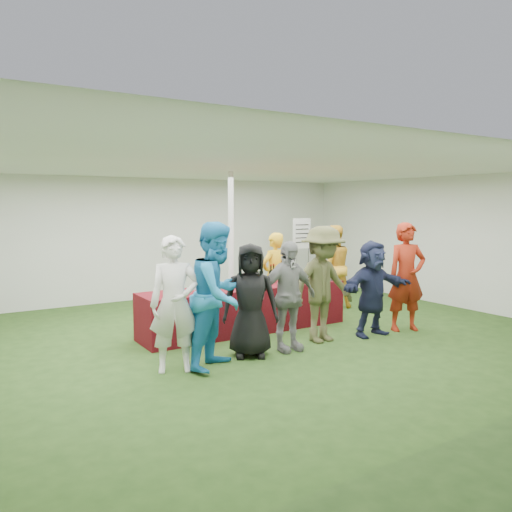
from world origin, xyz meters
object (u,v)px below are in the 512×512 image
staff_pourer (274,275)px  customer_1 (218,295)px  customer_3 (288,296)px  customer_5 (372,288)px  customer_2 (250,300)px  wine_list_sign (302,239)px  customer_0 (175,304)px  serving_table (246,309)px  dump_bucket (330,275)px  customer_6 (407,277)px  staff_back (333,267)px  customer_4 (323,284)px

staff_pourer → customer_1: bearing=31.5°
customer_3 → customer_5: (1.64, -0.05, -0.03)m
customer_2 → wine_list_sign: bearing=72.3°
customer_0 → customer_2: bearing=22.2°
customer_2 → customer_0: bearing=-150.3°
serving_table → dump_bucket: 1.71m
staff_pourer → customer_6: (1.34, -1.96, 0.11)m
staff_back → customer_2: size_ratio=1.07×
customer_0 → customer_4: 2.46m
serving_table → customer_5: 2.10m
serving_table → customer_5: size_ratio=2.33×
customer_3 → dump_bucket: bearing=34.2°
customer_3 → staff_back: bearing=39.7°
serving_table → customer_0: bearing=-144.7°
customer_4 → staff_pourer: bearing=77.5°
staff_back → customer_0: 4.73m
customer_4 → wine_list_sign: bearing=54.4°
serving_table → customer_6: bearing=-31.4°
wine_list_sign → staff_pourer: bearing=-139.7°
staff_pourer → customer_6: 2.38m
staff_pourer → customer_2: 2.43m
dump_bucket → customer_1: bearing=-157.7°
staff_pourer → customer_4: 1.79m
customer_4 → customer_1: bearing=-176.9°
customer_2 → customer_5: customer_2 is taller
wine_list_sign → customer_1: bearing=-139.0°
customer_2 → customer_4: customer_4 is taller
wine_list_sign → customer_5: wine_list_sign is taller
customer_5 → customer_6: customer_6 is taller
wine_list_sign → staff_pourer: (-1.81, -1.54, -0.52)m
wine_list_sign → staff_pourer: wine_list_sign is taller
serving_table → dump_bucket: bearing=-7.7°
serving_table → customer_3: customer_3 is taller
customer_2 → customer_6: size_ratio=0.87×
serving_table → customer_4: (0.65, -1.20, 0.52)m
staff_pourer → dump_bucket: bearing=121.2°
serving_table → staff_pourer: staff_pourer is taller
dump_bucket → customer_6: 1.35m
staff_back → dump_bucket: bearing=66.5°
dump_bucket → customer_5: bearing=-93.8°
serving_table → customer_4: bearing=-61.4°
dump_bucket → customer_2: customer_2 is taller
dump_bucket → staff_back: 1.25m
customer_6 → wine_list_sign: bearing=102.2°
staff_pourer → customer_5: staff_pourer is taller
serving_table → customer_0: 2.27m
customer_1 → customer_6: 3.56m
dump_bucket → staff_pourer: bearing=131.3°
customer_2 → customer_1: bearing=-136.6°
customer_5 → customer_6: bearing=-5.3°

